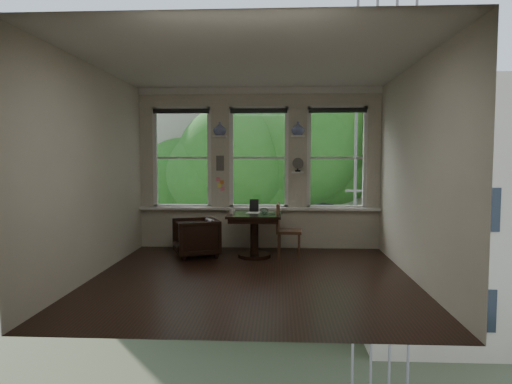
# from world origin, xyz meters

# --- Properties ---
(ground) EXTENTS (4.50, 4.50, 0.00)m
(ground) POSITION_xyz_m (0.00, 0.00, 0.00)
(ground) COLOR black
(ground) RESTS_ON ground
(ceiling) EXTENTS (4.50, 4.50, 0.00)m
(ceiling) POSITION_xyz_m (0.00, 0.00, 3.00)
(ceiling) COLOR silver
(ceiling) RESTS_ON ground
(wall_back) EXTENTS (4.50, 0.00, 4.50)m
(wall_back) POSITION_xyz_m (0.00, 2.25, 1.50)
(wall_back) COLOR beige
(wall_back) RESTS_ON ground
(wall_front) EXTENTS (4.50, 0.00, 4.50)m
(wall_front) POSITION_xyz_m (0.00, -2.25, 1.50)
(wall_front) COLOR beige
(wall_front) RESTS_ON ground
(wall_left) EXTENTS (0.00, 4.50, 4.50)m
(wall_left) POSITION_xyz_m (-2.25, 0.00, 1.50)
(wall_left) COLOR beige
(wall_left) RESTS_ON ground
(wall_right) EXTENTS (0.00, 4.50, 4.50)m
(wall_right) POSITION_xyz_m (2.25, 0.00, 1.50)
(wall_right) COLOR beige
(wall_right) RESTS_ON ground
(window_left) EXTENTS (1.10, 0.12, 1.90)m
(window_left) POSITION_xyz_m (-1.45, 2.25, 1.70)
(window_left) COLOR white
(window_left) RESTS_ON ground
(window_center) EXTENTS (1.10, 0.12, 1.90)m
(window_center) POSITION_xyz_m (0.00, 2.25, 1.70)
(window_center) COLOR white
(window_center) RESTS_ON ground
(window_right) EXTENTS (1.10, 0.12, 1.90)m
(window_right) POSITION_xyz_m (1.45, 2.25, 1.70)
(window_right) COLOR white
(window_right) RESTS_ON ground
(shelf_left) EXTENTS (0.26, 0.16, 0.03)m
(shelf_left) POSITION_xyz_m (-0.72, 2.15, 2.10)
(shelf_left) COLOR white
(shelf_left) RESTS_ON ground
(shelf_right) EXTENTS (0.26, 0.16, 0.03)m
(shelf_right) POSITION_xyz_m (0.72, 2.15, 2.10)
(shelf_right) COLOR white
(shelf_right) RESTS_ON ground
(intercom) EXTENTS (0.14, 0.06, 0.28)m
(intercom) POSITION_xyz_m (-0.72, 2.18, 1.60)
(intercom) COLOR #59544F
(intercom) RESTS_ON ground
(sticky_notes) EXTENTS (0.16, 0.01, 0.24)m
(sticky_notes) POSITION_xyz_m (-0.72, 2.19, 1.25)
(sticky_notes) COLOR pink
(sticky_notes) RESTS_ON ground
(desk_fan) EXTENTS (0.20, 0.20, 0.24)m
(desk_fan) POSITION_xyz_m (0.72, 2.13, 1.53)
(desk_fan) COLOR #59544F
(desk_fan) RESTS_ON ground
(vase_left) EXTENTS (0.24, 0.24, 0.25)m
(vase_left) POSITION_xyz_m (-0.72, 2.15, 2.24)
(vase_left) COLOR silver
(vase_left) RESTS_ON shelf_left
(vase_right) EXTENTS (0.24, 0.24, 0.25)m
(vase_right) POSITION_xyz_m (0.72, 2.15, 2.24)
(vase_right) COLOR silver
(vase_right) RESTS_ON shelf_right
(table) EXTENTS (0.90, 0.90, 0.75)m
(table) POSITION_xyz_m (-0.04, 1.36, 0.38)
(table) COLOR black
(table) RESTS_ON ground
(armchair_left) EXTENTS (0.94, 0.93, 0.66)m
(armchair_left) POSITION_xyz_m (-1.04, 1.35, 0.33)
(armchair_left) COLOR black
(armchair_left) RESTS_ON ground
(cushion_red) EXTENTS (0.45, 0.45, 0.06)m
(cushion_red) POSITION_xyz_m (-1.04, 1.35, 0.45)
(cushion_red) COLOR maroon
(cushion_red) RESTS_ON armchair_left
(side_chair_right) EXTENTS (0.44, 0.44, 0.92)m
(side_chair_right) POSITION_xyz_m (0.56, 1.37, 0.46)
(side_chair_right) COLOR #4A2E1A
(side_chair_right) RESTS_ON ground
(laptop) EXTENTS (0.32, 0.23, 0.02)m
(laptop) POSITION_xyz_m (0.28, 1.25, 0.76)
(laptop) COLOR black
(laptop) RESTS_ON table
(mug) EXTENTS (0.10, 0.10, 0.09)m
(mug) POSITION_xyz_m (-0.41, 1.30, 0.79)
(mug) COLOR white
(mug) RESTS_ON table
(drinking_glass) EXTENTS (0.14, 0.14, 0.10)m
(drinking_glass) POSITION_xyz_m (0.13, 1.29, 0.80)
(drinking_glass) COLOR white
(drinking_glass) RESTS_ON table
(tablet) EXTENTS (0.17, 0.09, 0.22)m
(tablet) POSITION_xyz_m (-0.06, 1.65, 0.86)
(tablet) COLOR black
(tablet) RESTS_ON table
(papers) EXTENTS (0.26, 0.33, 0.00)m
(papers) POSITION_xyz_m (-0.06, 1.51, 0.75)
(papers) COLOR silver
(papers) RESTS_ON table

